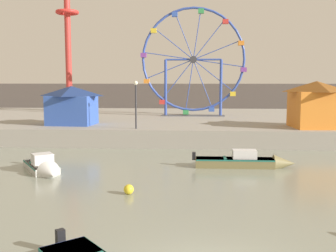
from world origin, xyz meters
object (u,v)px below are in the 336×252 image
Objects in this scene: ferris_wheel_blue_frame at (193,62)px; motorboat_olive_wood at (248,161)px; promenade_lamp_near at (136,97)px; drop_tower_red_tower at (68,46)px; carnival_booth_blue_tent at (72,105)px; motorboat_pale_grey at (44,168)px; mooring_buoy_orange at (129,189)px; carnival_booth_orange_canopy at (316,104)px.

motorboat_olive_wood is at bearing -80.22° from ferris_wheel_blue_frame.
drop_tower_red_tower is at bearing 121.03° from promenade_lamp_near.
ferris_wheel_blue_frame reaches higher than promenade_lamp_near.
ferris_wheel_blue_frame is at bearing 69.06° from promenade_lamp_near.
carnival_booth_blue_tent is (-9.84, -8.61, -3.80)m from ferris_wheel_blue_frame.
motorboat_pale_grey is 27.92m from drop_tower_red_tower.
ferris_wheel_blue_frame is at bearing 46.42° from carnival_booth_blue_tent.
motorboat_pale_grey is 10.18m from promenade_lamp_near.
promenade_lamp_near reaches higher than carnival_booth_blue_tent.
motorboat_olive_wood is 19.32m from ferris_wheel_blue_frame.
drop_tower_red_tower is (-17.55, 23.75, 8.54)m from motorboat_olive_wood.
drop_tower_red_tower is 34.16× the size of mooring_buoy_orange.
drop_tower_red_tower is 32.91m from mooring_buoy_orange.
carnival_booth_blue_tent is at bearing -138.82° from ferris_wheel_blue_frame.
drop_tower_red_tower is 3.61× the size of carnival_booth_blue_tent.
drop_tower_red_tower reaches higher than carnival_booth_blue_tent.
ferris_wheel_blue_frame is (8.00, 19.98, 6.48)m from motorboat_pale_grey.
carnival_booth_orange_canopy is at bearing -45.77° from ferris_wheel_blue_frame.
carnival_booth_orange_canopy reaches higher than motorboat_pale_grey.
ferris_wheel_blue_frame is 24.56× the size of mooring_buoy_orange.
promenade_lamp_near is 13.16m from mooring_buoy_orange.
ferris_wheel_blue_frame is 0.72× the size of drop_tower_red_tower.
mooring_buoy_orange is at bearing -68.58° from drop_tower_red_tower.
carnival_booth_orange_canopy is (23.74, -15.33, -5.71)m from drop_tower_red_tower.
promenade_lamp_near is (3.73, 8.84, 3.41)m from motorboat_pale_grey.
drop_tower_red_tower reaches higher than promenade_lamp_near.
carnival_booth_orange_canopy reaches higher than motorboat_olive_wood.
promenade_lamp_near is at bearing 96.37° from mooring_buoy_orange.
ferris_wheel_blue_frame is at bearing 100.07° from motorboat_olive_wood.
carnival_booth_blue_tent is 16.91m from mooring_buoy_orange.
mooring_buoy_orange is (11.60, -29.55, -8.65)m from drop_tower_red_tower.
carnival_booth_blue_tent is (-12.94, 9.35, 2.63)m from motorboat_olive_wood.
mooring_buoy_orange is at bearing -135.41° from motorboat_olive_wood.
motorboat_pale_grey is 22.47m from ferris_wheel_blue_frame.
ferris_wheel_blue_frame is 3.04× the size of promenade_lamp_near.
promenade_lamp_near is (10.19, -16.93, -5.19)m from drop_tower_red_tower.
promenade_lamp_near is (5.58, -2.53, 0.73)m from carnival_booth_blue_tent.
carnival_booth_blue_tent is at bearing 173.99° from carnival_booth_orange_canopy.
carnival_booth_blue_tent is (4.61, -14.40, -5.91)m from drop_tower_red_tower.
drop_tower_red_tower is 16.23m from carnival_booth_blue_tent.
ferris_wheel_blue_frame is 13.79m from carnival_booth_orange_canopy.
carnival_booth_orange_canopy is (9.29, -9.54, -3.59)m from ferris_wheel_blue_frame.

